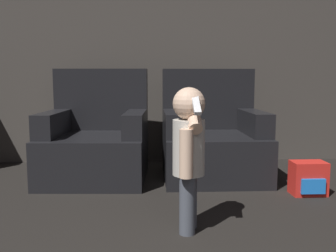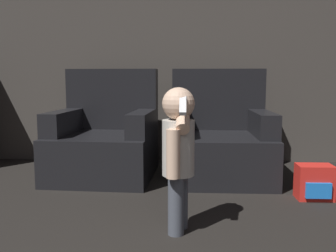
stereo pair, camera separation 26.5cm
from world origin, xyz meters
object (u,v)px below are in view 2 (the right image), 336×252
(armchair_left, at_px, (105,141))
(armchair_right, at_px, (220,141))
(toy_backpack, at_px, (314,182))
(person_toddler, at_px, (178,148))

(armchair_left, bearing_deg, armchair_right, 3.29)
(armchair_right, relative_size, toy_backpack, 3.80)
(person_toddler, bearing_deg, armchair_right, 177.07)
(armchair_left, relative_size, armchair_right, 1.00)
(armchair_left, xyz_separation_m, armchair_right, (1.02, 0.00, 0.00))
(armchair_right, height_order, toy_backpack, armchair_right)
(person_toddler, relative_size, toy_backpack, 3.24)
(armchair_left, distance_m, person_toddler, 1.41)
(armchair_left, bearing_deg, person_toddler, -57.90)
(person_toddler, xyz_separation_m, toy_backpack, (0.97, 0.63, -0.36))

